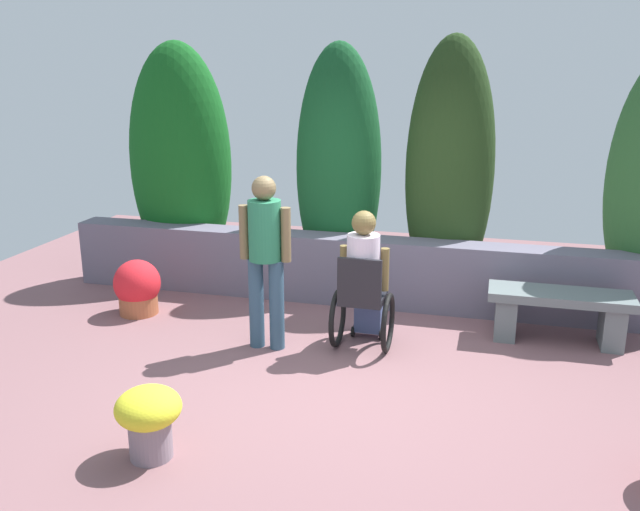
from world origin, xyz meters
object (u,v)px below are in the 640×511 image
person_standing_companion (265,251)px  flower_pot_terracotta_by_wall (149,416)px  stone_bench (559,310)px  person_in_wheelchair (364,284)px  flower_pot_purple_near (137,288)px

person_standing_companion → flower_pot_terracotta_by_wall: bearing=-89.6°
stone_bench → person_in_wheelchair: size_ratio=1.00×
stone_bench → flower_pot_terracotta_by_wall: size_ratio=2.62×
flower_pot_purple_near → person_in_wheelchair: bearing=-5.8°
person_standing_companion → flower_pot_purple_near: size_ratio=2.77×
person_in_wheelchair → flower_pot_terracotta_by_wall: size_ratio=2.61×
flower_pot_purple_near → flower_pot_terracotta_by_wall: bearing=-59.1°
person_standing_companion → person_in_wheelchair: bearing=20.2°
person_in_wheelchair → person_standing_companion: size_ratio=0.81×
person_in_wheelchair → person_standing_companion: person_standing_companion is taller
flower_pot_purple_near → flower_pot_terracotta_by_wall: (1.46, -2.44, 0.02)m
person_standing_companion → flower_pot_purple_near: bearing=168.5°
flower_pot_terracotta_by_wall → stone_bench: bearing=44.8°
person_in_wheelchair → flower_pot_terracotta_by_wall: bearing=-108.8°
person_in_wheelchair → flower_pot_purple_near: (-2.50, 0.25, -0.34)m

